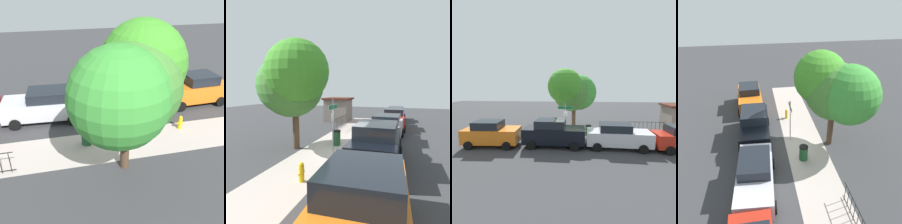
{
  "view_description": "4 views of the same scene",
  "coord_description": "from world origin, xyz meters",
  "views": [
    {
      "loc": [
        2.7,
        11.52,
        7.54
      ],
      "look_at": [
        0.31,
        1.06,
        1.75
      ],
      "focal_mm": 40.86,
      "sensor_mm": 36.0,
      "label": 1
    },
    {
      "loc": [
        -10.25,
        -3.0,
        3.56
      ],
      "look_at": [
        0.4,
        0.41,
        2.29
      ],
      "focal_mm": 32.05,
      "sensor_mm": 36.0,
      "label": 2
    },
    {
      "loc": [
        0.46,
        -15.05,
        4.87
      ],
      "look_at": [
        -0.63,
        0.45,
        2.26
      ],
      "focal_mm": 28.43,
      "sensor_mm": 36.0,
      "label": 3
    },
    {
      "loc": [
        13.06,
        -1.76,
        9.83
      ],
      "look_at": [
        -0.64,
        0.41,
        2.21
      ],
      "focal_mm": 38.47,
      "sensor_mm": 36.0,
      "label": 4
    }
  ],
  "objects": [
    {
      "name": "shade_tree",
      "position": [
        0.05,
        3.14,
        4.0
      ],
      "size": [
        4.91,
        5.03,
        6.21
      ],
      "color": "#4B3525",
      "rests_on": "ground_plane"
    },
    {
      "name": "street_sign",
      "position": [
        -0.51,
        0.4,
        2.07
      ],
      "size": [
        1.35,
        0.07,
        3.06
      ],
      "color": "#9EA0A5",
      "rests_on": "ground_plane"
    },
    {
      "name": "car_silver",
      "position": [
        3.55,
        -2.09,
        0.94
      ],
      "size": [
        4.72,
        2.27,
        1.86
      ],
      "rotation": [
        0.0,
        0.0,
        -0.06
      ],
      "color": "silver",
      "rests_on": "ground_plane"
    },
    {
      "name": "trash_bin",
      "position": [
        1.58,
        0.9,
        0.49
      ],
      "size": [
        0.55,
        0.55,
        0.98
      ],
      "color": "#1E4C28",
      "rests_on": "ground_plane"
    },
    {
      "name": "sidewalk_strip",
      "position": [
        2.0,
        1.3,
        0.0
      ],
      "size": [
        24.0,
        2.6,
        0.0
      ],
      "primitive_type": "cube",
      "color": "#B3A59C",
      "rests_on": "ground_plane"
    },
    {
      "name": "car_black",
      "position": [
        -1.25,
        -1.99,
        1.03
      ],
      "size": [
        4.66,
        2.21,
        2.08
      ],
      "rotation": [
        0.0,
        0.0,
        -0.02
      ],
      "color": "black",
      "rests_on": "ground_plane"
    },
    {
      "name": "car_orange",
      "position": [
        -6.04,
        -2.26,
        0.98
      ],
      "size": [
        4.2,
        2.25,
        1.97
      ],
      "rotation": [
        0.0,
        0.0,
        0.04
      ],
      "color": "orange",
      "rests_on": "ground_plane"
    },
    {
      "name": "fire_hydrant",
      "position": [
        -3.64,
        0.6,
        0.38
      ],
      "size": [
        0.42,
        0.22,
        0.78
      ],
      "color": "yellow",
      "rests_on": "ground_plane"
    },
    {
      "name": "ground_plane",
      "position": [
        0.0,
        0.0,
        0.0
      ],
      "size": [
        60.0,
        60.0,
        0.0
      ],
      "primitive_type": "plane",
      "color": "#38383A"
    }
  ]
}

